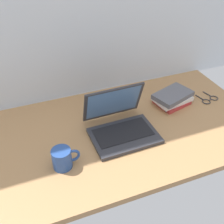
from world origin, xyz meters
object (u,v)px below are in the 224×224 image
coffee_mug (63,158)px  remote_control_near (116,101)px  laptop (120,124)px  book_stack (172,98)px  eyeglasses (210,99)px

coffee_mug → remote_control_near: bearing=42.3°
laptop → book_stack: bearing=17.6°
remote_control_near → eyeglasses: remote_control_near is taller
laptop → eyeglasses: (0.58, 0.06, -0.04)m
remote_control_near → eyeglasses: bearing=-18.0°
laptop → remote_control_near: laptop is taller
remote_control_near → book_stack: (0.29, -0.11, 0.02)m
remote_control_near → book_stack: book_stack is taller
laptop → remote_control_near: bearing=72.2°
laptop → book_stack: 0.38m
laptop → book_stack: size_ratio=1.31×
book_stack → eyeglasses: bearing=-13.1°
laptop → remote_control_near: 0.24m
coffee_mug → laptop: bearing=21.5°
remote_control_near → coffee_mug: bearing=-137.7°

